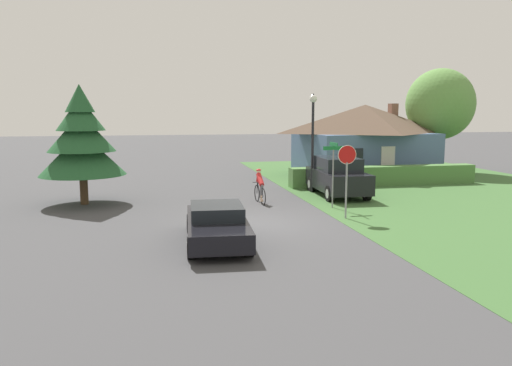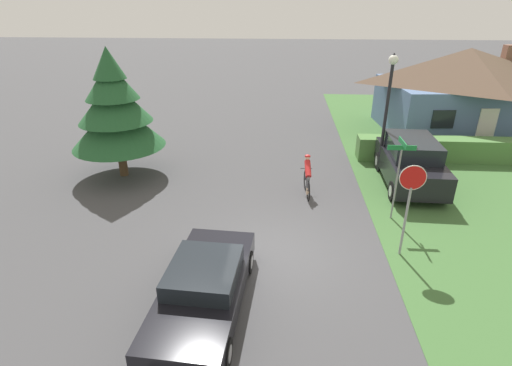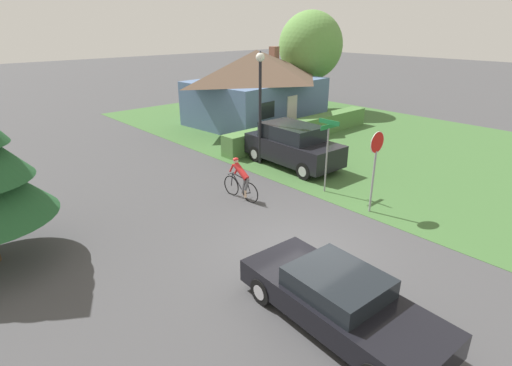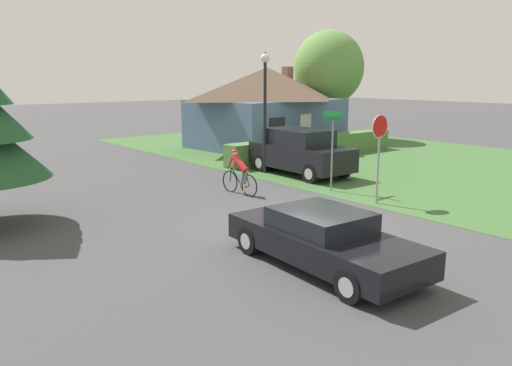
{
  "view_description": "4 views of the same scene",
  "coord_description": "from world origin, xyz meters",
  "px_view_note": "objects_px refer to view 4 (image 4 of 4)",
  "views": [
    {
      "loc": [
        -3.32,
        -17.23,
        4.05
      ],
      "look_at": [
        0.53,
        1.61,
        1.28
      ],
      "focal_mm": 35.0,
      "sensor_mm": 36.0,
      "label": 1
    },
    {
      "loc": [
        0.25,
        -9.65,
        6.77
      ],
      "look_at": [
        -0.62,
        2.83,
        1.0
      ],
      "focal_mm": 28.0,
      "sensor_mm": 36.0,
      "label": 2
    },
    {
      "loc": [
        -7.36,
        -6.14,
        5.95
      ],
      "look_at": [
        0.21,
        2.18,
        1.45
      ],
      "focal_mm": 28.0,
      "sensor_mm": 36.0,
      "label": 3
    },
    {
      "loc": [
        -8.89,
        -9.05,
        3.9
      ],
      "look_at": [
        0.23,
        2.04,
        0.86
      ],
      "focal_mm": 35.0,
      "sensor_mm": 36.0,
      "label": 4
    }
  ],
  "objects_px": {
    "cottage_house": "(267,106)",
    "street_name_sign": "(333,137)",
    "sedan_left_lane": "(323,239)",
    "street_lamp": "(265,92)",
    "parked_suv_right": "(300,152)",
    "cyclist": "(240,173)",
    "stop_sign": "(379,141)",
    "deciduous_tree_right": "(329,68)"
  },
  "relations": [
    {
      "from": "deciduous_tree_right",
      "to": "cottage_house",
      "type": "bearing_deg",
      "value": -176.81
    },
    {
      "from": "deciduous_tree_right",
      "to": "cyclist",
      "type": "bearing_deg",
      "value": -147.42
    },
    {
      "from": "parked_suv_right",
      "to": "street_name_sign",
      "type": "height_order",
      "value": "street_name_sign"
    },
    {
      "from": "deciduous_tree_right",
      "to": "street_name_sign",
      "type": "bearing_deg",
      "value": -136.78
    },
    {
      "from": "stop_sign",
      "to": "parked_suv_right",
      "type": "bearing_deg",
      "value": -105.52
    },
    {
      "from": "cyclist",
      "to": "parked_suv_right",
      "type": "distance_m",
      "value": 4.28
    },
    {
      "from": "cottage_house",
      "to": "street_name_sign",
      "type": "relative_size",
      "value": 3.26
    },
    {
      "from": "cyclist",
      "to": "street_name_sign",
      "type": "relative_size",
      "value": 0.64
    },
    {
      "from": "sedan_left_lane",
      "to": "stop_sign",
      "type": "height_order",
      "value": "stop_sign"
    },
    {
      "from": "sedan_left_lane",
      "to": "parked_suv_right",
      "type": "height_order",
      "value": "parked_suv_right"
    },
    {
      "from": "stop_sign",
      "to": "cyclist",
      "type": "bearing_deg",
      "value": -54.4
    },
    {
      "from": "sedan_left_lane",
      "to": "street_name_sign",
      "type": "relative_size",
      "value": 1.68
    },
    {
      "from": "parked_suv_right",
      "to": "street_lamp",
      "type": "height_order",
      "value": "street_lamp"
    },
    {
      "from": "sedan_left_lane",
      "to": "cyclist",
      "type": "bearing_deg",
      "value": -19.46
    },
    {
      "from": "street_lamp",
      "to": "parked_suv_right",
      "type": "bearing_deg",
      "value": -52.39
    },
    {
      "from": "cyclist",
      "to": "street_lamp",
      "type": "distance_m",
      "value": 4.78
    },
    {
      "from": "parked_suv_right",
      "to": "stop_sign",
      "type": "relative_size",
      "value": 1.63
    },
    {
      "from": "parked_suv_right",
      "to": "stop_sign",
      "type": "xyz_separation_m",
      "value": [
        -1.56,
        -5.02,
        1.05
      ]
    },
    {
      "from": "sedan_left_lane",
      "to": "street_name_sign",
      "type": "distance_m",
      "value": 7.38
    },
    {
      "from": "parked_suv_right",
      "to": "stop_sign",
      "type": "distance_m",
      "value": 5.36
    },
    {
      "from": "cottage_house",
      "to": "cyclist",
      "type": "relative_size",
      "value": 5.13
    },
    {
      "from": "street_name_sign",
      "to": "street_lamp",
      "type": "bearing_deg",
      "value": 84.35
    },
    {
      "from": "deciduous_tree_right",
      "to": "parked_suv_right",
      "type": "bearing_deg",
      "value": -142.23
    },
    {
      "from": "sedan_left_lane",
      "to": "parked_suv_right",
      "type": "distance_m",
      "value": 10.23
    },
    {
      "from": "parked_suv_right",
      "to": "street_lamp",
      "type": "relative_size",
      "value": 0.92
    },
    {
      "from": "street_lamp",
      "to": "street_name_sign",
      "type": "xyz_separation_m",
      "value": [
        -0.4,
        -4.06,
        -1.42
      ]
    },
    {
      "from": "cottage_house",
      "to": "parked_suv_right",
      "type": "xyz_separation_m",
      "value": [
        -4.64,
        -7.5,
        -1.39
      ]
    },
    {
      "from": "cyclist",
      "to": "street_name_sign",
      "type": "distance_m",
      "value": 3.44
    },
    {
      "from": "sedan_left_lane",
      "to": "cyclist",
      "type": "distance_m",
      "value": 6.93
    },
    {
      "from": "sedan_left_lane",
      "to": "street_lamp",
      "type": "relative_size",
      "value": 0.94
    },
    {
      "from": "sedan_left_lane",
      "to": "cyclist",
      "type": "xyz_separation_m",
      "value": [
        2.71,
        6.38,
        0.13
      ]
    },
    {
      "from": "sedan_left_lane",
      "to": "street_lamp",
      "type": "height_order",
      "value": "street_lamp"
    },
    {
      "from": "street_lamp",
      "to": "street_name_sign",
      "type": "relative_size",
      "value": 1.78
    },
    {
      "from": "cottage_house",
      "to": "sedan_left_lane",
      "type": "distance_m",
      "value": 19.05
    },
    {
      "from": "cottage_house",
      "to": "street_name_sign",
      "type": "xyz_separation_m",
      "value": [
        -5.94,
        -10.39,
        -0.41
      ]
    },
    {
      "from": "cottage_house",
      "to": "sedan_left_lane",
      "type": "height_order",
      "value": "cottage_house"
    },
    {
      "from": "cyclist",
      "to": "parked_suv_right",
      "type": "height_order",
      "value": "parked_suv_right"
    },
    {
      "from": "street_lamp",
      "to": "street_name_sign",
      "type": "bearing_deg",
      "value": -95.65
    },
    {
      "from": "street_lamp",
      "to": "deciduous_tree_right",
      "type": "xyz_separation_m",
      "value": [
        10.97,
        6.63,
        1.17
      ]
    },
    {
      "from": "parked_suv_right",
      "to": "street_lamp",
      "type": "distance_m",
      "value": 2.82
    },
    {
      "from": "cottage_house",
      "to": "street_name_sign",
      "type": "distance_m",
      "value": 11.97
    },
    {
      "from": "cottage_house",
      "to": "parked_suv_right",
      "type": "height_order",
      "value": "cottage_house"
    }
  ]
}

